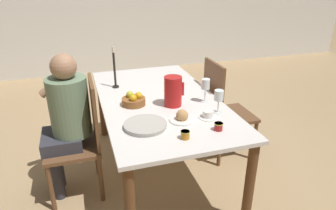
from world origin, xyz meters
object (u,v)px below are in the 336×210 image
Objects in this scene: wine_glass_water at (205,85)px; teacup_across at (171,88)px; red_pitcher at (173,91)px; chair_opposite at (223,109)px; wine_glass_juice at (219,97)px; jam_jar_amber at (185,134)px; bread_plate at (182,117)px; jam_jar_red at (219,126)px; person_seated at (66,115)px; fruit_bowl at (134,100)px; teacup_near_person at (208,115)px; candlestick_tall at (115,72)px; chair_person_side at (82,137)px; serving_tray at (145,125)px.

wine_glass_water is 1.46× the size of teacup_across.
red_pitcher reaches higher than wine_glass_water.
wine_glass_water is (-0.32, -0.26, 0.37)m from chair_opposite.
jam_jar_amber is (-0.37, -0.28, -0.10)m from wine_glass_juice.
bread_plate is 3.06× the size of jam_jar_red.
person_seated is 1.16m from jam_jar_red.
fruit_bowl is (-0.38, -0.20, 0.02)m from teacup_across.
wine_glass_water reaches higher than teacup_near_person.
candlestick_tall reaches higher than teacup_near_person.
red_pitcher is 3.99× the size of jam_jar_red.
candlestick_tall is at bearing 124.67° from red_pitcher.
red_pitcher reaches higher than jam_jar_amber.
chair_person_side is at bearing 136.06° from jam_jar_amber.
chair_person_side reaches higher than teacup_near_person.
person_seated is 5.97× the size of wine_glass_water.
fruit_bowl reaches higher than bread_plate.
chair_person_side is 1.12m from wine_glass_juice.
bread_plate is 0.49× the size of candlestick_tall.
serving_tray is (-0.38, -0.60, -0.01)m from teacup_across.
chair_opposite is at bearing -17.02° from candlestick_tall.
jam_jar_red is at bearing -62.23° from candlestick_tall.
wine_glass_water reaches higher than wine_glass_juice.
teacup_near_person is (0.99, -0.43, 0.06)m from person_seated.
candlestick_tall is (-0.29, 1.06, 0.12)m from jam_jar_amber.
bread_plate is (0.27, 0.02, 0.01)m from serving_tray.
teacup_across is at bearing 28.14° from fruit_bowl.
teacup_across is 0.45× the size of serving_tray.
chair_person_side is 16.14× the size of jam_jar_amber.
jam_jar_amber is (-0.26, -0.23, 0.01)m from teacup_near_person.
fruit_bowl is at bearing 160.73° from red_pitcher.
person_seated is 0.53m from fruit_bowl.
chair_opposite is at bearing 39.11° from wine_glass_water.
jam_jar_amber is at bearing -47.22° from serving_tray.
chair_opposite is 7.22× the size of teacup_across.
jam_jar_red reaches higher than serving_tray.
person_seated is at bearing 138.18° from jam_jar_amber.
chair_opposite is at bearing 31.57° from serving_tray.
teacup_near_person is at bearing -113.20° from person_seated.
fruit_bowl is (0.53, -0.03, 0.07)m from person_seated.
chair_opposite is at bearing 48.55° from jam_jar_amber.
person_seated is at bearing -169.32° from teacup_across.
fruit_bowl is at bearing -79.65° from candlestick_tall.
candlestick_tall is (-0.46, 0.23, 0.13)m from teacup_across.
wine_glass_juice is at bearing 64.90° from jam_jar_red.
jam_jar_red is 1.16m from candlestick_tall.
bread_plate is at bearing -137.70° from wine_glass_water.
teacup_across is (0.91, 0.17, 0.06)m from person_seated.
person_seated is 6.43× the size of wine_glass_juice.
teacup_across reaches higher than jam_jar_amber.
candlestick_tall reaches higher than wine_glass_water.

